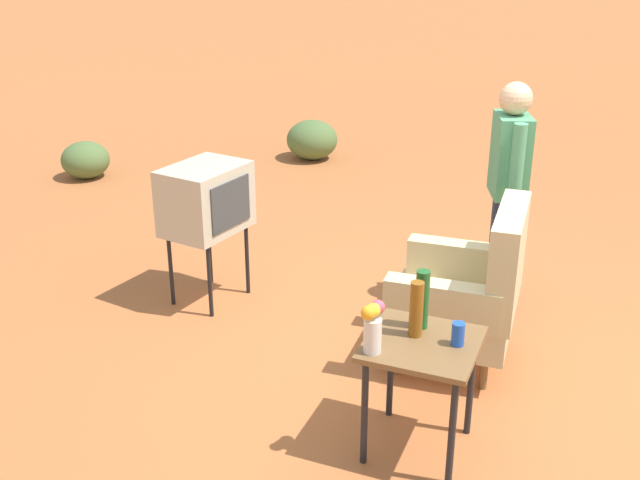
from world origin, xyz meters
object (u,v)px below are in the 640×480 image
flower_vase (373,325)px  bottle_wine_green (422,299)px  tv_on_stand (206,200)px  bottle_tall_amber (416,309)px  armchair (468,291)px  side_table (422,358)px  person_standing (507,184)px  soda_can_blue (458,334)px

flower_vase → bottle_wine_green: bearing=154.9°
flower_vase → tv_on_stand: bearing=-127.9°
tv_on_stand → bottle_tall_amber: (1.08, 1.84, 0.01)m
tv_on_stand → flower_vase: tv_on_stand is taller
armchair → bottle_tall_amber: size_ratio=3.53×
side_table → person_standing: 1.86m
soda_can_blue → bottle_tall_amber: (-0.01, -0.22, 0.09)m
side_table → bottle_wine_green: bearing=-160.9°
armchair → person_standing: person_standing is taller
soda_can_blue → person_standing: bearing=-177.9°
person_standing → bottle_wine_green: 1.68m
tv_on_stand → soda_can_blue: bearing=62.1°
person_standing → soda_can_blue: 1.79m
bottle_tall_amber → tv_on_stand: bearing=-120.4°
soda_can_blue → bottle_tall_amber: size_ratio=0.41×
side_table → flower_vase: bearing=-47.5°
bottle_wine_green → flower_vase: (0.33, -0.16, -0.01)m
side_table → soda_can_blue: 0.23m
tv_on_stand → bottle_tall_amber: tv_on_stand is taller
tv_on_stand → bottle_wine_green: 2.08m
bottle_wine_green → flower_vase: bearing=-25.1°
soda_can_blue → bottle_tall_amber: 0.24m
person_standing → bottle_wine_green: size_ratio=5.12×
tv_on_stand → person_standing: (-0.69, 1.99, 0.16)m
tv_on_stand → bottle_tall_amber: size_ratio=3.43×
side_table → tv_on_stand: (-1.12, -1.89, 0.23)m
armchair → soda_can_blue: (0.91, 0.13, 0.21)m
flower_vase → side_table: bearing=132.5°
bottle_tall_amber → flower_vase: bottle_tall_amber is taller
side_table → armchair: bearing=177.6°
armchair → soda_can_blue: armchair is taller
armchair → side_table: (0.95, -0.04, 0.05)m
bottle_tall_amber → soda_can_blue: bearing=86.6°
tv_on_stand → flower_vase: 2.14m
side_table → soda_can_blue: bearing=101.7°
armchair → bottle_wine_green: size_ratio=3.31×
tv_on_stand → soda_can_blue: size_ratio=8.44×
side_table → flower_vase: flower_vase is taller
bottle_tall_amber → armchair: bearing=174.0°
soda_can_blue → side_table: bearing=-78.3°
tv_on_stand → soda_can_blue: (1.09, 2.06, -0.08)m
armchair → tv_on_stand: armchair is taller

